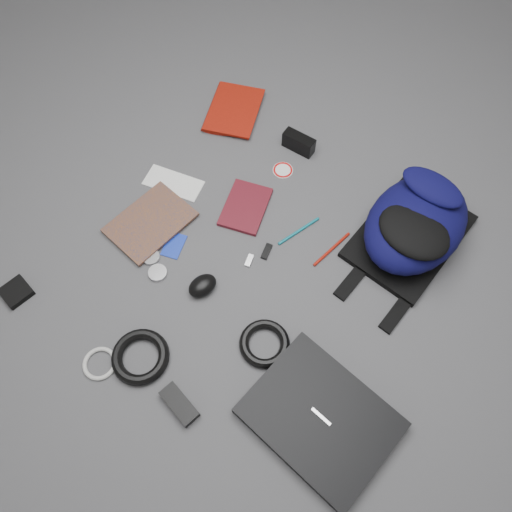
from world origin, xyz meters
The scene contains 22 objects.
ground centered at (0.00, 0.00, 0.00)m, with size 4.00×4.00×0.00m, color #4F4F51.
backpack centered at (0.36, 0.32, 0.09)m, with size 0.29×0.42×0.17m, color black, non-canonical shape.
laptop centered at (0.40, -0.30, 0.02)m, with size 0.36×0.28×0.04m, color black.
textbook_red centered at (-0.47, 0.42, 0.01)m, with size 0.17×0.23×0.03m, color maroon.
comic_book centered at (-0.44, -0.06, 0.01)m, with size 0.18×0.25×0.02m, color #BB5F0D.
envelope centered at (-0.38, 0.09, 0.00)m, with size 0.19×0.09×0.00m, color white.
dvd_case centered at (-0.13, 0.14, 0.01)m, with size 0.13×0.18×0.01m, color #470D15.
compact_camera centered at (-0.11, 0.44, 0.03)m, with size 0.11×0.04×0.06m, color black.
sticker_disc centered at (-0.11, 0.33, 0.00)m, with size 0.07×0.07×0.00m, color white.
pen_teal centered at (0.06, 0.15, 0.00)m, with size 0.01×0.01×0.16m, color #0D6C7C.
pen_red centered at (0.18, 0.15, 0.00)m, with size 0.01×0.01×0.16m, color maroon.
id_badge centered at (-0.24, -0.10, 0.00)m, with size 0.06×0.09×0.00m, color #1936C0.
usb_black centered at (0.01, 0.04, 0.00)m, with size 0.02×0.05×0.01m, color black.
usb_silver centered at (-0.01, -0.02, 0.00)m, with size 0.02×0.04×0.01m, color #B9B8BB.
mouse centered at (-0.08, -0.17, 0.02)m, with size 0.06×0.09×0.05m, color black.
headphone_left centered at (-0.22, -0.20, 0.01)m, with size 0.06×0.06×0.01m, color #B9B9BB.
headphone_right centered at (-0.27, -0.17, 0.01)m, with size 0.05×0.05×0.01m, color #AFAFB1.
cable_coil centered at (0.17, -0.21, 0.01)m, with size 0.14×0.14×0.03m, color black.
power_brick centered at (0.07, -0.47, 0.01)m, with size 0.11×0.05×0.03m, color black.
power_cord_coil centered at (-0.10, -0.43, 0.02)m, with size 0.16×0.16×0.03m, color black.
pouch centered at (-0.53, -0.48, 0.01)m, with size 0.08×0.08×0.02m, color black.
white_cable_coil centered at (-0.18, -0.51, 0.01)m, with size 0.09×0.09×0.01m, color beige.
Camera 1 is at (0.38, -0.58, 1.36)m, focal length 35.00 mm.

